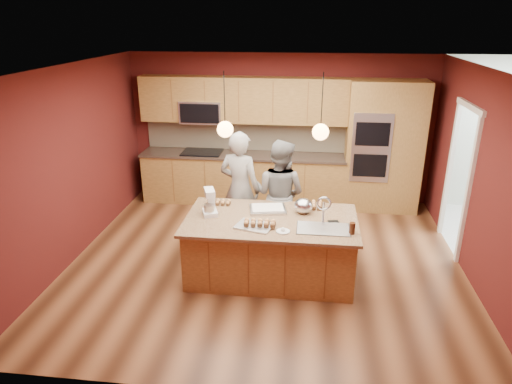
# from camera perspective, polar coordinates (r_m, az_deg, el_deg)

# --- Properties ---
(floor) EXTENTS (5.50, 5.50, 0.00)m
(floor) POSITION_cam_1_polar(r_m,az_deg,el_deg) (6.65, 1.19, -8.59)
(floor) COLOR #452615
(floor) RESTS_ON ground
(ceiling) EXTENTS (5.50, 5.50, 0.00)m
(ceiling) POSITION_cam_1_polar(r_m,az_deg,el_deg) (5.80, 1.40, 15.23)
(ceiling) COLOR silver
(ceiling) RESTS_ON ground
(wall_back) EXTENTS (5.50, 0.00, 5.50)m
(wall_back) POSITION_cam_1_polar(r_m,az_deg,el_deg) (8.49, 2.96, 7.89)
(wall_back) COLOR #4E1514
(wall_back) RESTS_ON ground
(wall_front) EXTENTS (5.50, 0.00, 5.50)m
(wall_front) POSITION_cam_1_polar(r_m,az_deg,el_deg) (3.82, -2.46, -9.55)
(wall_front) COLOR #4E1514
(wall_front) RESTS_ON ground
(wall_left) EXTENTS (0.00, 5.00, 5.00)m
(wall_left) POSITION_cam_1_polar(r_m,az_deg,el_deg) (6.90, -22.10, 3.19)
(wall_left) COLOR #4E1514
(wall_left) RESTS_ON ground
(wall_right) EXTENTS (0.00, 5.00, 5.00)m
(wall_right) POSITION_cam_1_polar(r_m,az_deg,el_deg) (6.45, 26.40, 1.30)
(wall_right) COLOR #4E1514
(wall_right) RESTS_ON ground
(cabinet_run) EXTENTS (3.74, 0.64, 2.30)m
(cabinet_run) POSITION_cam_1_polar(r_m,az_deg,el_deg) (8.41, -1.85, 5.20)
(cabinet_run) COLOR brown
(cabinet_run) RESTS_ON floor
(oven_column) EXTENTS (1.30, 0.62, 2.30)m
(oven_column) POSITION_cam_1_polar(r_m,az_deg,el_deg) (8.32, 15.62, 5.44)
(oven_column) COLOR brown
(oven_column) RESTS_ON floor
(doorway_trim) EXTENTS (0.08, 1.11, 2.20)m
(doorway_trim) POSITION_cam_1_polar(r_m,az_deg,el_deg) (7.25, 23.94, 1.23)
(doorway_trim) COLOR white
(doorway_trim) RESTS_ON wall_right
(pendant_left) EXTENTS (0.20, 0.20, 0.80)m
(pendant_left) POSITION_cam_1_polar(r_m,az_deg,el_deg) (5.65, -3.88, 7.87)
(pendant_left) COLOR black
(pendant_left) RESTS_ON ceiling
(pendant_right) EXTENTS (0.20, 0.20, 0.80)m
(pendant_right) POSITION_cam_1_polar(r_m,az_deg,el_deg) (5.56, 8.07, 7.48)
(pendant_right) COLOR black
(pendant_right) RESTS_ON ceiling
(island) EXTENTS (2.24, 1.26, 1.21)m
(island) POSITION_cam_1_polar(r_m,az_deg,el_deg) (6.13, 2.00, -6.81)
(island) COLOR brown
(island) RESTS_ON floor
(person_left) EXTENTS (0.74, 0.60, 1.76)m
(person_left) POSITION_cam_1_polar(r_m,az_deg,el_deg) (6.80, -2.02, 0.35)
(person_left) COLOR black
(person_left) RESTS_ON floor
(person_right) EXTENTS (0.99, 0.89, 1.66)m
(person_right) POSITION_cam_1_polar(r_m,az_deg,el_deg) (6.76, 2.97, -0.28)
(person_right) COLOR gray
(person_right) RESTS_ON floor
(stand_mixer) EXTENTS (0.25, 0.30, 0.35)m
(stand_mixer) POSITION_cam_1_polar(r_m,az_deg,el_deg) (6.07, -5.78, -1.45)
(stand_mixer) COLOR white
(stand_mixer) RESTS_ON island
(sheet_cake) EXTENTS (0.54, 0.44, 0.05)m
(sheet_cake) POSITION_cam_1_polar(r_m,az_deg,el_deg) (6.20, 1.47, -2.12)
(sheet_cake) COLOR silver
(sheet_cake) RESTS_ON island
(cooling_rack) EXTENTS (0.52, 0.43, 0.02)m
(cooling_rack) POSITION_cam_1_polar(r_m,az_deg,el_deg) (5.74, -0.20, -4.25)
(cooling_rack) COLOR silver
(cooling_rack) RESTS_ON island
(mixing_bowl) EXTENTS (0.25, 0.25, 0.21)m
(mixing_bowl) POSITION_cam_1_polar(r_m,az_deg,el_deg) (6.13, 5.95, -1.74)
(mixing_bowl) COLOR silver
(mixing_bowl) RESTS_ON island
(plate) EXTENTS (0.17, 0.17, 0.01)m
(plate) POSITION_cam_1_polar(r_m,az_deg,el_deg) (5.61, 3.40, -4.93)
(plate) COLOR silver
(plate) RESTS_ON island
(tumbler) EXTENTS (0.07, 0.07, 0.14)m
(tumbler) POSITION_cam_1_polar(r_m,az_deg,el_deg) (5.66, 11.93, -4.45)
(tumbler) COLOR #36170A
(tumbler) RESTS_ON island
(phone) EXTENTS (0.15, 0.10, 0.01)m
(phone) POSITION_cam_1_polar(r_m,az_deg,el_deg) (5.95, 9.64, -3.66)
(phone) COLOR black
(phone) RESTS_ON island
(cupcakes_left) EXTENTS (0.29, 0.14, 0.06)m
(cupcakes_left) POSITION_cam_1_polar(r_m,az_deg,el_deg) (6.41, -4.43, -1.30)
(cupcakes_left) COLOR tan
(cupcakes_left) RESTS_ON island
(cupcakes_rack) EXTENTS (0.42, 0.17, 0.08)m
(cupcakes_rack) POSITION_cam_1_polar(r_m,az_deg,el_deg) (5.71, 0.49, -3.89)
(cupcakes_rack) COLOR tan
(cupcakes_rack) RESTS_ON island
(cupcakes_right) EXTENTS (0.25, 0.25, 0.07)m
(cupcakes_right) POSITION_cam_1_polar(r_m,az_deg,el_deg) (6.34, 7.22, -1.60)
(cupcakes_right) COLOR tan
(cupcakes_right) RESTS_ON island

